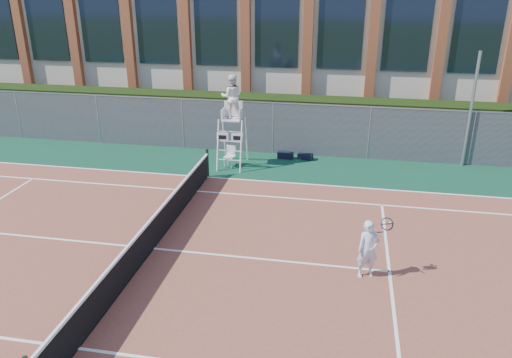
% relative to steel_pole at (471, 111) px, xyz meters
% --- Properties ---
extents(ground, '(120.00, 120.00, 0.00)m').
position_rel_steel_pole_xyz_m(ground, '(-9.76, -8.70, -2.27)').
color(ground, '#233814').
extents(apron, '(36.00, 20.00, 0.01)m').
position_rel_steel_pole_xyz_m(apron, '(-9.76, -7.70, -2.26)').
color(apron, '#0C3626').
rests_on(apron, ground).
extents(tennis_court, '(23.77, 10.97, 0.02)m').
position_rel_steel_pole_xyz_m(tennis_court, '(-9.76, -8.70, -2.25)').
color(tennis_court, brown).
rests_on(tennis_court, apron).
extents(tennis_net, '(0.10, 11.30, 1.10)m').
position_rel_steel_pole_xyz_m(tennis_net, '(-9.76, -8.70, -1.73)').
color(tennis_net, black).
rests_on(tennis_net, ground).
extents(fence, '(40.00, 0.06, 2.20)m').
position_rel_steel_pole_xyz_m(fence, '(-9.76, 0.10, -1.17)').
color(fence, '#595E60').
rests_on(fence, ground).
extents(hedge, '(40.00, 1.40, 2.20)m').
position_rel_steel_pole_xyz_m(hedge, '(-9.76, 1.30, -1.17)').
color(hedge, black).
rests_on(hedge, ground).
extents(building, '(45.00, 10.60, 8.22)m').
position_rel_steel_pole_xyz_m(building, '(-9.76, 9.25, 1.88)').
color(building, beige).
rests_on(building, ground).
extents(steel_pole, '(0.12, 0.12, 4.53)m').
position_rel_steel_pole_xyz_m(steel_pole, '(0.00, 0.00, 0.00)').
color(steel_pole, '#9EA0A5').
rests_on(steel_pole, ground).
extents(umpire_chair, '(1.03, 1.59, 3.69)m').
position_rel_steel_pole_xyz_m(umpire_chair, '(-9.12, -1.65, 0.43)').
color(umpire_chair, white).
rests_on(umpire_chair, ground).
extents(plastic_chair, '(0.45, 0.45, 0.83)m').
position_rel_steel_pole_xyz_m(plastic_chair, '(-9.19, -1.79, -1.77)').
color(plastic_chair, silver).
rests_on(plastic_chair, apron).
extents(sports_bag_near, '(0.67, 0.30, 0.28)m').
position_rel_steel_pole_xyz_m(sports_bag_near, '(-7.13, -0.48, -2.12)').
color(sports_bag_near, black).
rests_on(sports_bag_near, apron).
extents(sports_bag_far, '(0.66, 0.38, 0.25)m').
position_rel_steel_pole_xyz_m(sports_bag_far, '(-6.30, -0.46, -2.13)').
color(sports_bag_far, black).
rests_on(sports_bag_far, apron).
extents(tennis_player, '(0.92, 0.68, 1.55)m').
position_rel_steel_pole_xyz_m(tennis_player, '(-3.96, -9.01, -1.47)').
color(tennis_player, silver).
rests_on(tennis_player, tennis_court).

